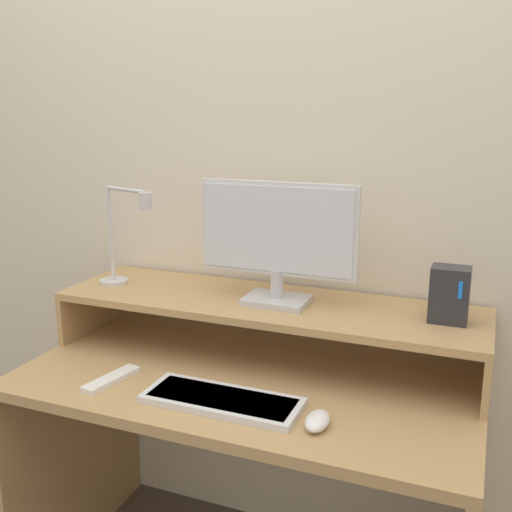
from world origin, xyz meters
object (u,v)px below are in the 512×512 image
object	(u,v)px
router_dock	(450,294)
mouse	(317,421)
monitor	(277,238)
desk_lamp	(124,240)
keyboard	(222,400)
remote_control	(111,379)

from	to	relation	value
router_dock	mouse	xyz separation A→B (m)	(-0.25, -0.36, -0.23)
monitor	desk_lamp	size ratio (longest dim) A/B	1.46
keyboard	mouse	xyz separation A→B (m)	(0.25, -0.02, 0.01)
keyboard	remote_control	world-z (taller)	keyboard
keyboard	mouse	size ratio (longest dim) A/B	4.19
router_dock	mouse	bearing A→B (deg)	-124.24
mouse	desk_lamp	bearing A→B (deg)	156.51
router_dock	keyboard	distance (m)	0.65
desk_lamp	keyboard	xyz separation A→B (m)	(0.47, -0.29, -0.31)
monitor	remote_control	distance (m)	0.60
router_dock	desk_lamp	bearing A→B (deg)	-177.04
mouse	router_dock	bearing A→B (deg)	55.76
keyboard	remote_control	bearing A→B (deg)	-179.74
desk_lamp	router_dock	world-z (taller)	desk_lamp
router_dock	keyboard	size ratio (longest dim) A/B	0.37
mouse	monitor	bearing A→B (deg)	123.50
desk_lamp	mouse	distance (m)	0.84
router_dock	remote_control	bearing A→B (deg)	-157.60
monitor	keyboard	size ratio (longest dim) A/B	1.15
desk_lamp	remote_control	bearing A→B (deg)	-64.78
mouse	remote_control	xyz separation A→B (m)	(-0.58, 0.02, -0.01)
monitor	router_dock	distance (m)	0.49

